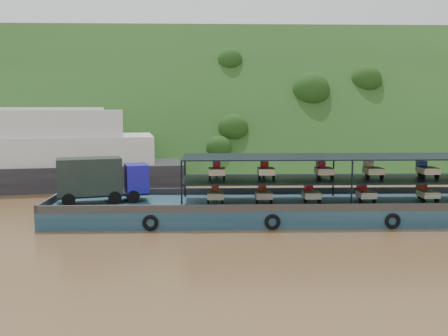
{
  "coord_description": "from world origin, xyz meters",
  "views": [
    {
      "loc": [
        -3.26,
        -36.63,
        8.05
      ],
      "look_at": [
        -2.0,
        3.0,
        3.2
      ],
      "focal_mm": 40.0,
      "sensor_mm": 36.0,
      "label": 1
    }
  ],
  "objects": [
    {
      "name": "ground",
      "position": [
        0.0,
        0.0,
        0.0
      ],
      "size": [
        160.0,
        160.0,
        0.0
      ],
      "primitive_type": "plane",
      "color": "brown",
      "rests_on": "ground"
    },
    {
      "name": "hillside",
      "position": [
        0.0,
        36.0,
        0.0
      ],
      "size": [
        140.0,
        39.6,
        39.6
      ],
      "primitive_type": "cube",
      "rotation": [
        0.79,
        0.0,
        0.0
      ],
      "color": "#1A3814",
      "rests_on": "ground"
    },
    {
      "name": "cargo_barge",
      "position": [
        1.9,
        -1.11,
        1.1
      ],
      "size": [
        35.0,
        7.18,
        4.54
      ],
      "color": "#143649",
      "rests_on": "ground"
    }
  ]
}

